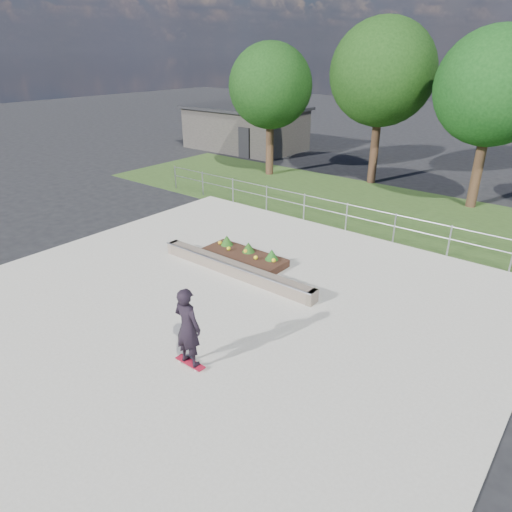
{
  "coord_description": "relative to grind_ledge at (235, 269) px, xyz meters",
  "views": [
    {
      "loc": [
        7.89,
        -8.11,
        6.68
      ],
      "look_at": [
        0.2,
        1.5,
        1.1
      ],
      "focal_mm": 32.0,
      "sensor_mm": 36.0,
      "label": 1
    }
  ],
  "objects": [
    {
      "name": "planter_bed",
      "position": [
        -0.48,
        1.05,
        -0.02
      ],
      "size": [
        3.0,
        1.2,
        0.61
      ],
      "color": "black",
      "rests_on": "concrete_slab"
    },
    {
      "name": "fence",
      "position": [
        0.83,
        5.78,
        0.51
      ],
      "size": [
        20.06,
        0.06,
        1.2
      ],
      "color": "gray",
      "rests_on": "ground"
    },
    {
      "name": "tree_mid_left",
      "position": [
        -1.67,
        13.28,
        5.34
      ],
      "size": [
        5.25,
        5.25,
        8.25
      ],
      "color": "black",
      "rests_on": "ground"
    },
    {
      "name": "skateboarder",
      "position": [
        2.22,
        -4.12,
        0.83
      ],
      "size": [
        0.8,
        0.48,
        2.0
      ],
      "color": "silver",
      "rests_on": "concrete_slab"
    },
    {
      "name": "tree_mid_right",
      "position": [
        3.83,
        12.28,
        4.97
      ],
      "size": [
        4.9,
        4.9,
        7.7
      ],
      "color": "#332014",
      "rests_on": "ground"
    },
    {
      "name": "grind_ledge",
      "position": [
        0.0,
        0.0,
        0.0
      ],
      "size": [
        6.0,
        0.44,
        0.43
      ],
      "color": "brown",
      "rests_on": "concrete_slab"
    },
    {
      "name": "building",
      "position": [
        -13.16,
        16.28,
        1.25
      ],
      "size": [
        8.4,
        5.4,
        3.0
      ],
      "color": "#2F2C29",
      "rests_on": "ground"
    },
    {
      "name": "concrete_slab",
      "position": [
        0.83,
        -1.72,
        -0.23
      ],
      "size": [
        15.0,
        15.0,
        0.06
      ],
      "primitive_type": "cube",
      "color": "#AFAA9B",
      "rests_on": "ground"
    },
    {
      "name": "tree_far_left",
      "position": [
        -7.17,
        11.28,
        4.59
      ],
      "size": [
        4.55,
        4.55,
        7.15
      ],
      "color": "#362115",
      "rests_on": "ground"
    },
    {
      "name": "ground",
      "position": [
        0.83,
        -1.72,
        -0.26
      ],
      "size": [
        120.0,
        120.0,
        0.0
      ],
      "primitive_type": "plane",
      "color": "black",
      "rests_on": "ground"
    },
    {
      "name": "grass_verge",
      "position": [
        0.83,
        9.28,
        -0.25
      ],
      "size": [
        30.0,
        8.0,
        0.02
      ],
      "primitive_type": "cube",
      "color": "#2A431B",
      "rests_on": "ground"
    }
  ]
}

